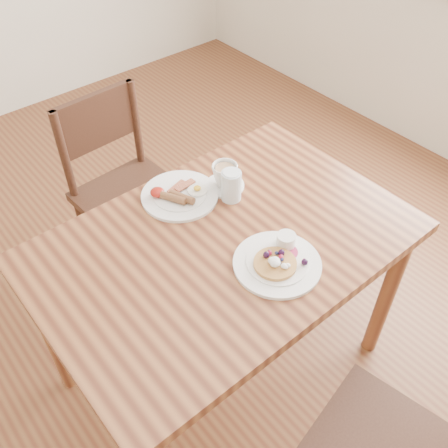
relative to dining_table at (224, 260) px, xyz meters
name	(u,v)px	position (x,y,z in m)	size (l,w,h in m)	color
ground	(224,362)	(0.00, 0.00, -0.65)	(5.00, 5.00, 0.00)	#5C2D1A
dining_table	(224,260)	(0.00, 0.00, 0.00)	(1.20, 0.80, 0.75)	brown
chair_far	(124,185)	(0.04, 0.73, -0.16)	(0.44, 0.44, 0.88)	#3A2115
pancake_plate	(278,261)	(0.06, -0.18, 0.11)	(0.27, 0.27, 0.06)	white
breakfast_plate	(179,195)	(0.01, 0.26, 0.11)	(0.27, 0.27, 0.04)	white
teacup_saucer	(225,177)	(0.17, 0.20, 0.14)	(0.14, 0.14, 0.09)	white
water_glass	(231,186)	(0.15, 0.14, 0.15)	(0.07, 0.07, 0.11)	silver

